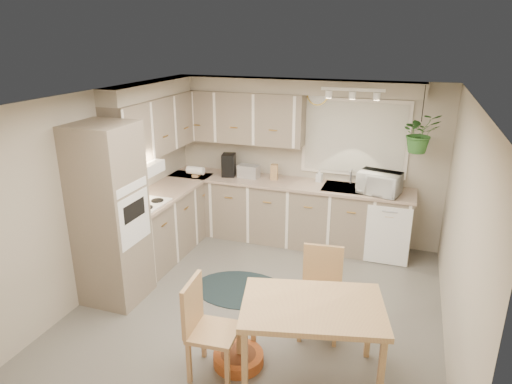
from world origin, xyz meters
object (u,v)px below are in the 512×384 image
dining_table (311,342)px  microwave (380,181)px  chair_back (320,295)px  chair_left (214,330)px  braided_rug (241,289)px  pet_bed (238,358)px

dining_table → microwave: 2.80m
dining_table → chair_back: chair_back is taller
microwave → chair_left: bearing=-98.6°
braided_rug → dining_table: bearing=-46.7°
pet_bed → microwave: bearing=69.8°
dining_table → chair_left: (-0.85, -0.22, 0.08)m
microwave → pet_bed: bearing=-96.9°
dining_table → braided_rug: dining_table is taller
braided_rug → pet_bed: size_ratio=2.43×
chair_left → chair_back: 1.19m
chair_left → microwave: (1.16, 2.90, 0.65)m
chair_left → microwave: microwave is taller
dining_table → pet_bed: (-0.69, -0.04, -0.33)m
dining_table → chair_left: bearing=-165.5°
chair_back → braided_rug: (-1.08, 0.54, -0.46)m
chair_left → braided_rug: chair_left is taller
pet_bed → dining_table: bearing=3.2°
chair_left → braided_rug: (-0.29, 1.43, -0.47)m
dining_table → pet_bed: size_ratio=2.55×
dining_table → pet_bed: dining_table is taller
braided_rug → microwave: microwave is taller
chair_back → braided_rug: 1.29m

